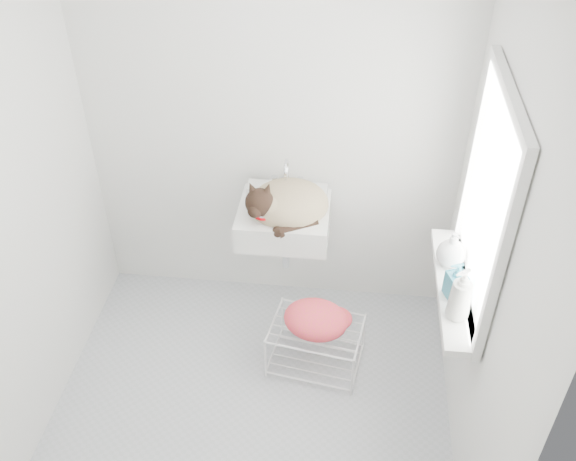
# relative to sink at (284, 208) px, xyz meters

# --- Properties ---
(floor) EXTENTS (2.20, 2.00, 0.02)m
(floor) POSITION_rel_sink_xyz_m (-0.10, -0.74, -0.85)
(floor) COLOR #A4A9AD
(floor) RESTS_ON ground
(back_wall) EXTENTS (2.20, 0.02, 2.50)m
(back_wall) POSITION_rel_sink_xyz_m (-0.10, 0.26, 0.40)
(back_wall) COLOR silver
(back_wall) RESTS_ON ground
(right_wall) EXTENTS (0.02, 2.00, 2.50)m
(right_wall) POSITION_rel_sink_xyz_m (1.00, -0.74, 0.40)
(right_wall) COLOR silver
(right_wall) RESTS_ON ground
(left_wall) EXTENTS (0.02, 2.00, 2.50)m
(left_wall) POSITION_rel_sink_xyz_m (-1.20, -0.74, 0.40)
(left_wall) COLOR silver
(left_wall) RESTS_ON ground
(window_glass) EXTENTS (0.01, 0.80, 1.00)m
(window_glass) POSITION_rel_sink_xyz_m (0.99, -0.54, 0.50)
(window_glass) COLOR white
(window_glass) RESTS_ON right_wall
(window_frame) EXTENTS (0.04, 0.90, 1.10)m
(window_frame) POSITION_rel_sink_xyz_m (0.97, -0.54, 0.50)
(window_frame) COLOR white
(window_frame) RESTS_ON right_wall
(windowsill) EXTENTS (0.16, 0.88, 0.04)m
(windowsill) POSITION_rel_sink_xyz_m (0.91, -0.54, -0.02)
(windowsill) COLOR white
(windowsill) RESTS_ON right_wall
(sink) EXTENTS (0.52, 0.46, 0.21)m
(sink) POSITION_rel_sink_xyz_m (0.00, 0.00, 0.00)
(sink) COLOR silver
(sink) RESTS_ON back_wall
(faucet) EXTENTS (0.19, 0.13, 0.19)m
(faucet) POSITION_rel_sink_xyz_m (-0.00, 0.18, 0.14)
(faucet) COLOR silver
(faucet) RESTS_ON sink
(cat) EXTENTS (0.52, 0.46, 0.30)m
(cat) POSITION_rel_sink_xyz_m (0.01, -0.02, 0.04)
(cat) COLOR tan
(cat) RESTS_ON sink
(wire_rack) EXTENTS (0.56, 0.43, 0.31)m
(wire_rack) POSITION_rel_sink_xyz_m (0.23, -0.39, -0.70)
(wire_rack) COLOR silver
(wire_rack) RESTS_ON floor
(towel) EXTENTS (0.42, 0.34, 0.15)m
(towel) POSITION_rel_sink_xyz_m (0.23, -0.41, -0.51)
(towel) COLOR #C96C0B
(towel) RESTS_ON wire_rack
(bottle_a) EXTENTS (0.13, 0.13, 0.24)m
(bottle_a) POSITION_rel_sink_xyz_m (0.90, -0.76, 0.00)
(bottle_a) COLOR silver
(bottle_a) RESTS_ON windowsill
(bottle_b) EXTENTS (0.12, 0.12, 0.20)m
(bottle_b) POSITION_rel_sink_xyz_m (0.90, -0.62, 0.00)
(bottle_b) COLOR teal
(bottle_b) RESTS_ON windowsill
(bottle_c) EXTENTS (0.21, 0.21, 0.19)m
(bottle_c) POSITION_rel_sink_xyz_m (0.90, -0.38, 0.00)
(bottle_c) COLOR white
(bottle_c) RESTS_ON windowsill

